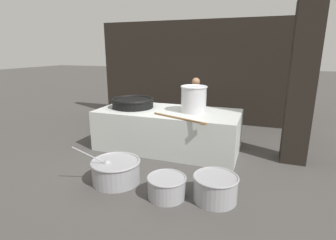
{
  "coord_description": "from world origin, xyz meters",
  "views": [
    {
      "loc": [
        2.14,
        -5.84,
        2.39
      ],
      "look_at": [
        0.0,
        0.0,
        0.73
      ],
      "focal_mm": 28.0,
      "sensor_mm": 36.0,
      "label": 1
    }
  ],
  "objects_px": {
    "stock_pot": "(194,99)",
    "cook": "(195,105)",
    "giant_wok_near": "(133,102)",
    "prep_bowl_meat": "(167,186)",
    "prep_bowl_extra": "(215,187)",
    "prep_bowl_vegetables": "(116,170)"
  },
  "relations": [
    {
      "from": "stock_pot",
      "to": "cook",
      "type": "height_order",
      "value": "cook"
    },
    {
      "from": "cook",
      "to": "giant_wok_near",
      "type": "bearing_deg",
      "value": 43.99
    },
    {
      "from": "prep_bowl_meat",
      "to": "prep_bowl_extra",
      "type": "height_order",
      "value": "prep_bowl_extra"
    },
    {
      "from": "giant_wok_near",
      "to": "stock_pot",
      "type": "xyz_separation_m",
      "value": [
        1.58,
        0.04,
        0.19
      ]
    },
    {
      "from": "stock_pot",
      "to": "prep_bowl_extra",
      "type": "height_order",
      "value": "stock_pot"
    },
    {
      "from": "giant_wok_near",
      "to": "prep_bowl_extra",
      "type": "height_order",
      "value": "giant_wok_near"
    },
    {
      "from": "prep_bowl_vegetables",
      "to": "prep_bowl_meat",
      "type": "distance_m",
      "value": 1.09
    },
    {
      "from": "prep_bowl_vegetables",
      "to": "prep_bowl_extra",
      "type": "bearing_deg",
      "value": 0.48
    },
    {
      "from": "stock_pot",
      "to": "prep_bowl_meat",
      "type": "xyz_separation_m",
      "value": [
        0.14,
        -2.21,
        -1.09
      ]
    },
    {
      "from": "cook",
      "to": "stock_pot",
      "type": "bearing_deg",
      "value": 102.69
    },
    {
      "from": "stock_pot",
      "to": "prep_bowl_extra",
      "type": "bearing_deg",
      "value": -65.53
    },
    {
      "from": "cook",
      "to": "prep_bowl_meat",
      "type": "height_order",
      "value": "cook"
    },
    {
      "from": "prep_bowl_vegetables",
      "to": "prep_bowl_meat",
      "type": "xyz_separation_m",
      "value": [
        1.07,
        -0.17,
        -0.03
      ]
    },
    {
      "from": "giant_wok_near",
      "to": "stock_pot",
      "type": "relative_size",
      "value": 1.71
    },
    {
      "from": "prep_bowl_vegetables",
      "to": "prep_bowl_extra",
      "type": "relative_size",
      "value": 1.38
    },
    {
      "from": "prep_bowl_extra",
      "to": "prep_bowl_meat",
      "type": "bearing_deg",
      "value": -166.58
    },
    {
      "from": "giant_wok_near",
      "to": "prep_bowl_vegetables",
      "type": "xyz_separation_m",
      "value": [
        0.65,
        -2.0,
        -0.87
      ]
    },
    {
      "from": "giant_wok_near",
      "to": "prep_bowl_extra",
      "type": "xyz_separation_m",
      "value": [
        2.5,
        -1.99,
        -0.87
      ]
    },
    {
      "from": "stock_pot",
      "to": "prep_bowl_vegetables",
      "type": "height_order",
      "value": "stock_pot"
    },
    {
      "from": "stock_pot",
      "to": "prep_bowl_meat",
      "type": "relative_size",
      "value": 0.95
    },
    {
      "from": "prep_bowl_vegetables",
      "to": "cook",
      "type": "bearing_deg",
      "value": 78.6
    },
    {
      "from": "giant_wok_near",
      "to": "cook",
      "type": "distance_m",
      "value": 1.83
    }
  ]
}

